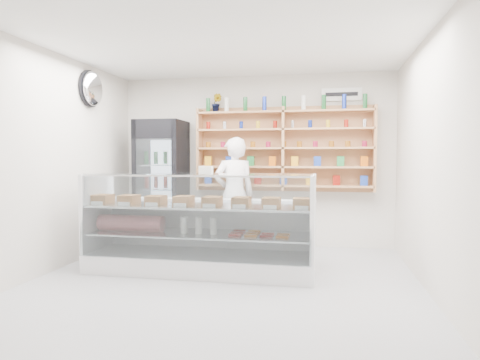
# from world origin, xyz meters

# --- Properties ---
(room) EXTENTS (5.00, 5.00, 5.00)m
(room) POSITION_xyz_m (0.00, 0.00, 1.40)
(room) COLOR #99989D
(room) RESTS_ON ground
(display_counter) EXTENTS (2.87, 0.86, 1.25)m
(display_counter) POSITION_xyz_m (-0.39, 0.64, 0.35)
(display_counter) COLOR white
(display_counter) RESTS_ON floor
(shop_worker) EXTENTS (0.76, 0.65, 1.76)m
(shop_worker) POSITION_xyz_m (-0.23, 1.94, 0.88)
(shop_worker) COLOR white
(shop_worker) RESTS_ON floor
(drinks_cooler) EXTENTS (0.75, 0.73, 2.05)m
(drinks_cooler) POSITION_xyz_m (-1.48, 2.10, 1.03)
(drinks_cooler) COLOR black
(drinks_cooler) RESTS_ON floor
(wall_shelving) EXTENTS (2.84, 0.28, 1.33)m
(wall_shelving) POSITION_xyz_m (0.50, 2.34, 1.59)
(wall_shelving) COLOR tan
(wall_shelving) RESTS_ON back_wall
(potted_plant) EXTENTS (0.18, 0.15, 0.30)m
(potted_plant) POSITION_xyz_m (-0.61, 2.34, 2.35)
(potted_plant) COLOR #1E6626
(potted_plant) RESTS_ON wall_shelving
(security_mirror) EXTENTS (0.15, 0.50, 0.50)m
(security_mirror) POSITION_xyz_m (-2.17, 1.20, 2.45)
(security_mirror) COLOR silver
(security_mirror) RESTS_ON left_wall
(wall_sign) EXTENTS (0.62, 0.03, 0.20)m
(wall_sign) POSITION_xyz_m (1.40, 2.47, 2.45)
(wall_sign) COLOR white
(wall_sign) RESTS_ON back_wall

